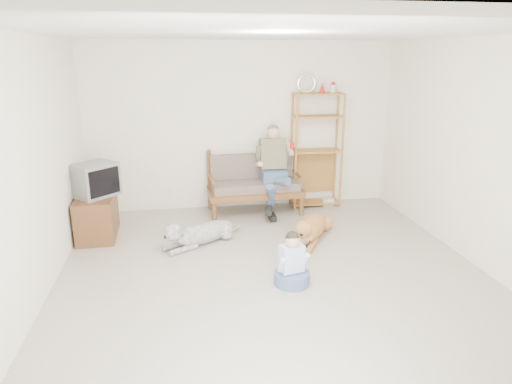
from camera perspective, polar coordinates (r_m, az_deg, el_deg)
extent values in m
plane|color=beige|center=(5.35, 2.50, -10.87)|extent=(5.50, 5.50, 0.00)
plane|color=white|center=(4.74, 2.94, 19.38)|extent=(5.50, 5.50, 0.00)
plane|color=silver|center=(7.53, -1.77, 8.17)|extent=(5.00, 0.00, 5.00)
plane|color=silver|center=(2.42, 16.91, -12.06)|extent=(5.00, 0.00, 5.00)
plane|color=silver|center=(4.99, -26.62, 1.85)|extent=(0.00, 5.50, 5.50)
plane|color=silver|center=(5.92, 27.12, 3.91)|extent=(0.00, 5.50, 5.50)
cube|color=brown|center=(7.39, -0.14, 0.03)|extent=(1.52, 0.75, 0.10)
cube|color=#706156|center=(7.35, -0.14, 0.89)|extent=(1.40, 0.65, 0.13)
cube|color=#706156|center=(7.52, -0.44, 3.11)|extent=(1.38, 0.17, 0.45)
cylinder|color=brown|center=(7.54, -0.52, 4.69)|extent=(1.40, 0.10, 0.05)
cylinder|color=brown|center=(7.09, -5.33, -2.48)|extent=(0.07, 0.07, 0.30)
cylinder|color=brown|center=(7.56, -5.76, 1.33)|extent=(0.07, 0.07, 0.95)
cylinder|color=brown|center=(7.31, 5.67, -1.87)|extent=(0.07, 0.07, 0.30)
cylinder|color=brown|center=(7.77, 4.59, 1.80)|extent=(0.07, 0.07, 0.95)
cube|color=#4C628B|center=(7.35, 2.21, 2.08)|extent=(0.39, 0.37, 0.19)
cube|color=#746D51|center=(7.37, 2.09, 4.83)|extent=(0.41, 0.28, 0.51)
sphere|color=tan|center=(7.28, 2.16, 7.41)|extent=(0.20, 0.20, 0.20)
sphere|color=#5A5450|center=(7.29, 2.14, 7.74)|extent=(0.19, 0.19, 0.19)
cylinder|color=red|center=(7.19, 4.51, 5.83)|extent=(0.07, 0.07, 0.09)
cube|color=#AB6F35|center=(7.54, 7.85, 12.04)|extent=(0.80, 0.33, 0.03)
torus|color=silver|center=(7.47, 6.32, 13.32)|extent=(0.32, 0.05, 0.32)
cone|color=red|center=(7.55, 8.27, 12.75)|extent=(0.11, 0.11, 0.17)
cylinder|color=#AB6F35|center=(7.43, 5.02, 4.81)|extent=(0.04, 0.04, 1.89)
cylinder|color=#AB6F35|center=(7.72, 4.45, 5.29)|extent=(0.04, 0.04, 1.89)
cylinder|color=#AB6F35|center=(7.66, 10.72, 4.95)|extent=(0.04, 0.04, 1.89)
cylinder|color=#AB6F35|center=(7.94, 9.96, 5.41)|extent=(0.04, 0.04, 1.89)
cube|color=silver|center=(7.91, 8.93, -1.21)|extent=(0.20, 0.14, 0.12)
cube|color=brown|center=(6.83, -19.25, -2.82)|extent=(0.52, 0.91, 0.60)
cube|color=brown|center=(6.67, -21.57, -3.53)|extent=(0.03, 0.40, 0.50)
cube|color=brown|center=(7.08, -20.89, -2.31)|extent=(0.03, 0.40, 0.50)
cube|color=slate|center=(6.67, -19.52, 1.47)|extent=(0.70, 0.70, 0.46)
cube|color=black|center=(6.49, -18.41, 1.17)|extent=(0.35, 0.34, 0.37)
cube|color=silver|center=(7.69, -10.95, 0.00)|extent=(0.12, 0.02, 0.08)
ellipsoid|color=#C38043|center=(6.53, 7.11, -4.30)|extent=(0.76, 0.97, 0.29)
sphere|color=#C38043|center=(6.27, 6.49, -5.00)|extent=(0.29, 0.29, 0.29)
sphere|color=#C38043|center=(6.01, 5.96, -4.66)|extent=(0.23, 0.23, 0.23)
ellipsoid|color=#C38043|center=(5.93, 5.69, -5.22)|extent=(0.17, 0.19, 0.09)
cylinder|color=#C38043|center=(6.99, 8.01, -3.67)|extent=(0.11, 0.38, 0.05)
ellipsoid|color=#C38043|center=(6.05, 5.28, -4.49)|extent=(0.08, 0.09, 0.11)
ellipsoid|color=#C38043|center=(6.01, 6.77, -4.68)|extent=(0.08, 0.09, 0.11)
ellipsoid|color=white|center=(6.32, -6.35, -5.07)|extent=(0.95, 0.75, 0.28)
sphere|color=white|center=(6.18, -8.47, -5.52)|extent=(0.28, 0.28, 0.28)
sphere|color=white|center=(6.02, -10.37, -4.98)|extent=(0.24, 0.24, 0.24)
ellipsoid|color=white|center=(5.98, -11.25, -5.43)|extent=(0.20, 0.18, 0.09)
cylinder|color=white|center=(6.60, -3.02, -4.78)|extent=(0.27, 0.32, 0.04)
ellipsoid|color=white|center=(6.10, -10.58, -4.70)|extent=(0.09, 0.08, 0.12)
ellipsoid|color=white|center=(5.97, -9.76, -5.16)|extent=(0.09, 0.08, 0.12)
ellipsoid|color=silver|center=(6.32, 5.64, -5.67)|extent=(0.23, 0.41, 0.15)
sphere|color=silver|center=(6.22, 6.08, -5.97)|extent=(0.15, 0.15, 0.15)
sphere|color=tan|center=(6.11, 6.49, -5.73)|extent=(0.14, 0.14, 0.14)
ellipsoid|color=tan|center=(6.07, 6.73, -6.06)|extent=(0.08, 0.11, 0.05)
cylinder|color=silver|center=(6.50, 4.92, -5.43)|extent=(0.10, 0.15, 0.02)
cone|color=tan|center=(6.09, 6.03, -5.38)|extent=(0.04, 0.04, 0.05)
cone|color=tan|center=(6.13, 6.86, -5.26)|extent=(0.04, 0.04, 0.05)
torus|color=red|center=(6.13, 6.41, -5.75)|extent=(0.13, 0.13, 0.02)
cylinder|color=#4C628B|center=(5.24, 4.47, -10.65)|extent=(0.40, 0.40, 0.15)
cube|color=silver|center=(5.15, 4.48, -8.24)|extent=(0.29, 0.22, 0.31)
sphere|color=tan|center=(5.05, 4.59, -6.08)|extent=(0.16, 0.16, 0.16)
sphere|color=black|center=(5.05, 4.57, -5.76)|extent=(0.15, 0.15, 0.15)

